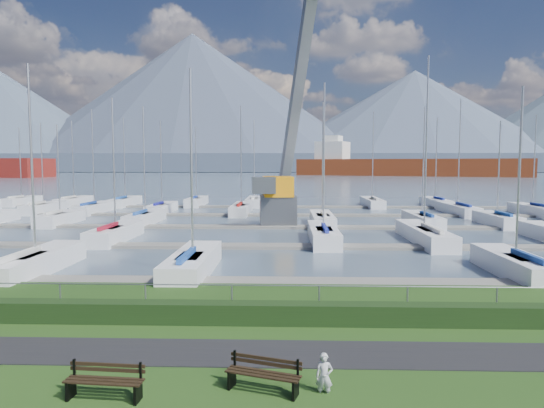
{
  "coord_description": "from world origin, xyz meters",
  "views": [
    {
      "loc": [
        0.92,
        -16.29,
        5.37
      ],
      "look_at": [
        0.0,
        12.0,
        3.0
      ],
      "focal_mm": 32.0,
      "sensor_mm": 36.0,
      "label": 1
    }
  ],
  "objects_px": {
    "bench_right": "(264,374)",
    "crane": "(283,164)",
    "person": "(324,370)",
    "bench_left": "(105,381)"
  },
  "relations": [
    {
      "from": "bench_right",
      "to": "crane",
      "type": "relative_size",
      "value": 0.08
    },
    {
      "from": "crane",
      "to": "person",
      "type": "bearing_deg",
      "value": -93.48
    },
    {
      "from": "bench_right",
      "to": "crane",
      "type": "distance_m",
      "value": 34.51
    },
    {
      "from": "person",
      "to": "crane",
      "type": "xyz_separation_m",
      "value": [
        -1.3,
        34.19,
        4.77
      ]
    },
    {
      "from": "bench_right",
      "to": "crane",
      "type": "height_order",
      "value": "crane"
    },
    {
      "from": "bench_left",
      "to": "crane",
      "type": "xyz_separation_m",
      "value": [
        3.72,
        34.63,
        4.91
      ]
    },
    {
      "from": "bench_left",
      "to": "person",
      "type": "relative_size",
      "value": 1.65
    },
    {
      "from": "person",
      "to": "bench_right",
      "type": "bearing_deg",
      "value": -174.63
    },
    {
      "from": "bench_right",
      "to": "person",
      "type": "bearing_deg",
      "value": 16.51
    },
    {
      "from": "bench_left",
      "to": "bench_right",
      "type": "distance_m",
      "value": 3.63
    }
  ]
}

